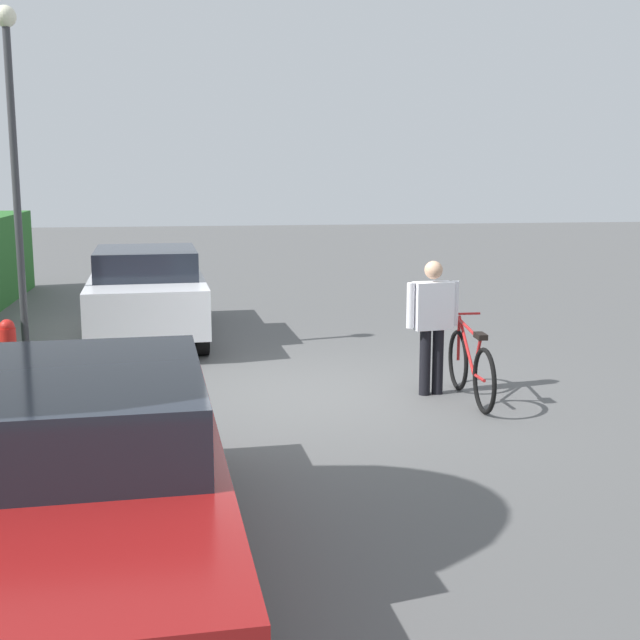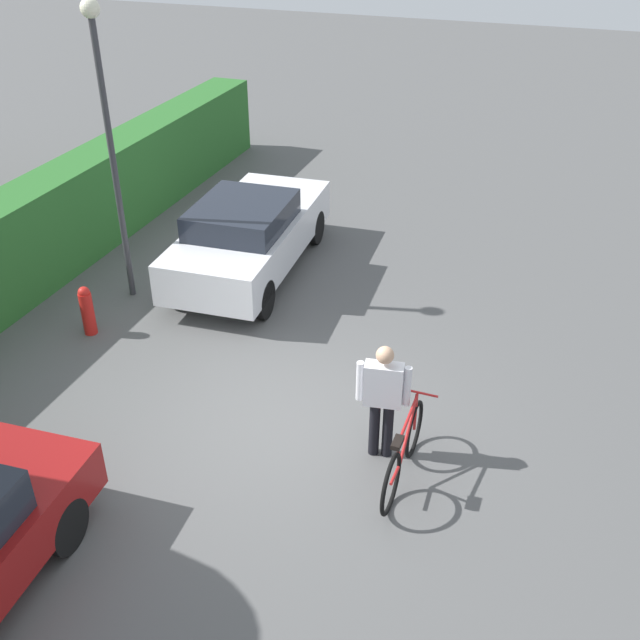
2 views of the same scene
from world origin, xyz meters
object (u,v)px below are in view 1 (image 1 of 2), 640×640
Objects in this scene: street_lamp at (13,140)px; fire_hydrant at (9,351)px; parked_car_near at (76,474)px; parked_car_far at (147,291)px; bicycle at (471,367)px; person_rider at (432,318)px.

street_lamp reaches higher than fire_hydrant.
parked_car_far is (7.91, -0.01, 0.05)m from parked_car_near.
parked_car_far is 0.92× the size of street_lamp.
parked_car_far reaches higher than fire_hydrant.
parked_car_near is at bearing 134.17° from bicycle.
parked_car_near is 1.07× the size of parked_car_far.
bicycle is 0.37× the size of street_lamp.
person_rider reaches higher than bicycle.
parked_car_far is 3.10m from fire_hydrant.
parked_car_near is 7.91m from parked_car_far.
bicycle is 2.13× the size of fire_hydrant.
street_lamp is 2.87m from fire_hydrant.
bicycle is at bearing -45.83° from parked_car_near.
person_rider reaches higher than parked_car_far.
street_lamp reaches higher than parked_car_far.
fire_hydrant is (1.52, 5.33, 0.02)m from bicycle.
street_lamp is at bearing 62.44° from bicycle.
parked_car_near is 5.45m from fire_hydrant.
person_rider reaches higher than fire_hydrant.
person_rider is (-3.86, -3.45, 0.16)m from parked_car_far.
parked_car_far is 2.49× the size of bicycle.
street_lamp is (6.52, 1.56, 2.27)m from parked_car_near.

